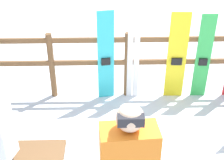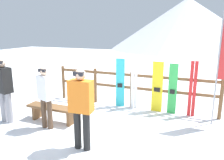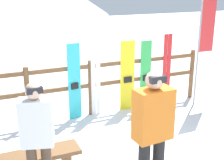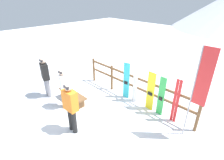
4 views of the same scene
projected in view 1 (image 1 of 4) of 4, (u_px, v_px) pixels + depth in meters
name	position (u px, v px, depth m)	size (l,w,h in m)	color
fence	(127.00, 60.00, 5.12)	(5.10, 0.10, 1.14)	brown
bench	(3.00, 157.00, 3.68)	(1.45, 0.36, 0.42)	brown
snowboard_cyan	(106.00, 57.00, 5.02)	(0.27, 0.09, 1.52)	#2DBFCC
ski_pair_white	(133.00, 55.00, 5.02)	(0.19, 0.02, 1.56)	white
snowboard_yellow	(177.00, 57.00, 5.06)	(0.31, 0.07, 1.49)	yellow
snowboard_green	(203.00, 58.00, 5.07)	(0.24, 0.06, 1.46)	green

